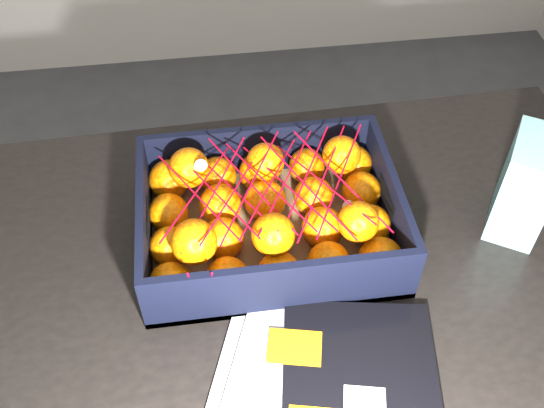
{
  "coord_description": "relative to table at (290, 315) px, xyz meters",
  "views": [
    {
      "loc": [
        0.24,
        -0.54,
        1.55
      ],
      "look_at": [
        0.32,
        0.08,
        0.86
      ],
      "focal_mm": 41.5,
      "sensor_mm": 36.0,
      "label": 1
    }
  ],
  "objects": [
    {
      "name": "mesh_net",
      "position": [
        -0.03,
        0.09,
        0.21
      ],
      "size": [
        0.33,
        0.27,
        0.1
      ],
      "color": "#B6061F",
      "rests_on": "clementine_heap"
    },
    {
      "name": "table",
      "position": [
        0.0,
        0.0,
        0.0
      ],
      "size": [
        1.22,
        0.83,
        0.75
      ],
      "color": "black",
      "rests_on": "ground"
    },
    {
      "name": "retail_carton",
      "position": [
        0.39,
        0.07,
        0.19
      ],
      "size": [
        0.13,
        0.14,
        0.18
      ],
      "primitive_type": "cube",
      "rotation": [
        0.0,
        0.0,
        -0.55
      ],
      "color": "white",
      "rests_on": "table"
    },
    {
      "name": "clementine_heap",
      "position": [
        -0.02,
        0.09,
        0.16
      ],
      "size": [
        0.39,
        0.29,
        0.12
      ],
      "color": "orange",
      "rests_on": "produce_crate"
    },
    {
      "name": "produce_crate",
      "position": [
        -0.02,
        0.09,
        0.13
      ],
      "size": [
        0.41,
        0.3,
        0.11
      ],
      "color": "brown",
      "rests_on": "table"
    },
    {
      "name": "magazine_stack",
      "position": [
        0.0,
        -0.2,
        0.11
      ],
      "size": [
        0.37,
        0.34,
        0.02
      ],
      "color": "silver",
      "rests_on": "table"
    }
  ]
}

